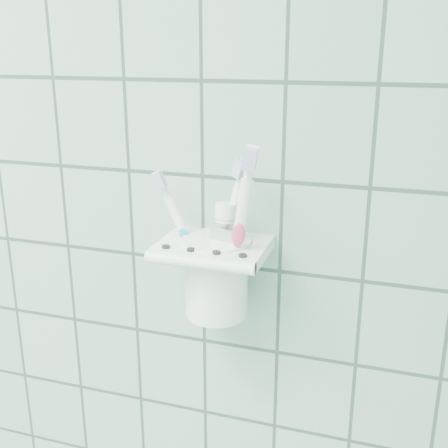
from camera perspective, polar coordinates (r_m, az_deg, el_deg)
name	(u,v)px	position (r m, az deg, el deg)	size (l,w,h in m)	color
holder_bracket	(213,249)	(0.70, -1.07, -2.57)	(0.13, 0.11, 0.04)	white
cup	(216,274)	(0.71, -0.79, -5.11)	(0.09, 0.09, 0.10)	white
toothbrush_pink	(215,234)	(0.71, -0.92, -1.01)	(0.07, 0.02, 0.19)	white
toothbrush_blue	(208,232)	(0.70, -1.60, -0.81)	(0.05, 0.02, 0.20)	white
toothbrush_orange	(227,226)	(0.68, 0.35, -0.20)	(0.05, 0.04, 0.23)	white
toothpaste_tube	(221,252)	(0.69, -0.35, -2.83)	(0.04, 0.04, 0.14)	silver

